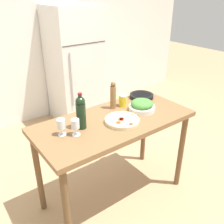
% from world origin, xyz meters
% --- Properties ---
extents(ground_plane, '(14.00, 14.00, 0.00)m').
position_xyz_m(ground_plane, '(0.00, 0.00, 0.00)').
color(ground_plane, tan).
extents(wall_back, '(6.40, 0.08, 2.60)m').
position_xyz_m(wall_back, '(-0.00, 2.21, 1.30)').
color(wall_back, silver).
rests_on(wall_back, ground_plane).
extents(refrigerator, '(0.71, 0.71, 1.77)m').
position_xyz_m(refrigerator, '(0.60, 1.82, 0.88)').
color(refrigerator, silver).
rests_on(refrigerator, ground_plane).
extents(prep_counter, '(1.45, 0.68, 0.91)m').
position_xyz_m(prep_counter, '(0.00, 0.00, 0.80)').
color(prep_counter, brown).
rests_on(prep_counter, ground_plane).
extents(wine_bottle, '(0.08, 0.08, 0.31)m').
position_xyz_m(wine_bottle, '(-0.31, 0.05, 1.06)').
color(wine_bottle, black).
rests_on(wine_bottle, prep_counter).
extents(wine_glass_near, '(0.07, 0.07, 0.14)m').
position_xyz_m(wine_glass_near, '(-0.41, -0.03, 1.00)').
color(wine_glass_near, silver).
rests_on(wine_glass_near, prep_counter).
extents(wine_glass_far, '(0.07, 0.07, 0.14)m').
position_xyz_m(wine_glass_far, '(-0.50, 0.04, 1.00)').
color(wine_glass_far, silver).
rests_on(wine_glass_far, prep_counter).
extents(pepper_mill, '(0.06, 0.06, 0.27)m').
position_xyz_m(pepper_mill, '(0.13, 0.20, 1.04)').
color(pepper_mill, olive).
rests_on(pepper_mill, prep_counter).
extents(salad_bowl, '(0.25, 0.25, 0.12)m').
position_xyz_m(salad_bowl, '(0.32, -0.02, 0.96)').
color(salad_bowl, white).
rests_on(salad_bowl, prep_counter).
extents(homemade_pizza, '(0.31, 0.31, 0.04)m').
position_xyz_m(homemade_pizza, '(0.02, -0.08, 0.93)').
color(homemade_pizza, beige).
rests_on(homemade_pizza, prep_counter).
extents(salt_canister, '(0.08, 0.08, 0.12)m').
position_xyz_m(salt_canister, '(0.24, 0.18, 0.97)').
color(salt_canister, yellow).
rests_on(salt_canister, prep_counter).
extents(cast_iron_skillet, '(0.27, 0.38, 0.04)m').
position_xyz_m(cast_iron_skillet, '(0.53, 0.22, 0.93)').
color(cast_iron_skillet, black).
rests_on(cast_iron_skillet, prep_counter).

